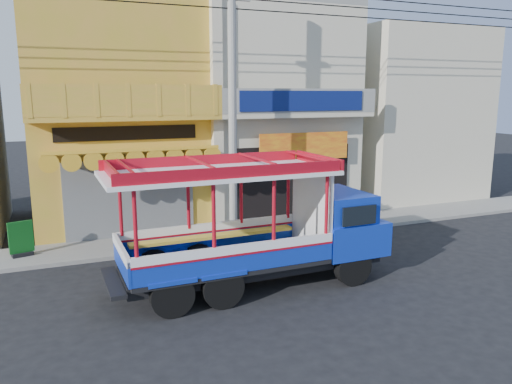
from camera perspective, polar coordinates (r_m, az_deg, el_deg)
ground at (r=13.96m, az=6.01°, el=-8.99°), size 90.00×90.00×0.00m
sidewalk at (r=17.39m, az=-0.24°, el=-4.63°), size 30.00×2.00×0.12m
shophouse_left at (r=19.61m, az=-15.80°, el=8.75°), size 6.00×7.50×8.24m
shophouse_right at (r=21.17m, az=0.75°, el=9.31°), size 6.00×6.75×8.24m
party_pilaster at (r=17.21m, az=-4.45°, el=8.49°), size 0.35×0.30×8.00m
filler_building_right at (r=24.80m, az=15.94°, el=8.45°), size 6.00×6.00×7.60m
utility_pole at (r=15.77m, az=-2.22°, el=12.02°), size 28.00×0.26×9.00m
songthaew_truck at (r=12.58m, az=1.77°, el=-3.68°), size 7.04×2.48×3.27m
green_sign at (r=16.15m, az=-25.24°, el=-5.14°), size 0.68×0.44×1.04m
potted_plant_a at (r=18.77m, az=6.90°, el=-1.91°), size 1.07×1.08×0.91m
potted_plant_b at (r=18.09m, az=8.15°, el=-2.33°), size 0.68×0.69×0.97m
potted_plant_c at (r=19.52m, az=11.76°, el=-1.44°), size 0.58×0.58×0.98m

